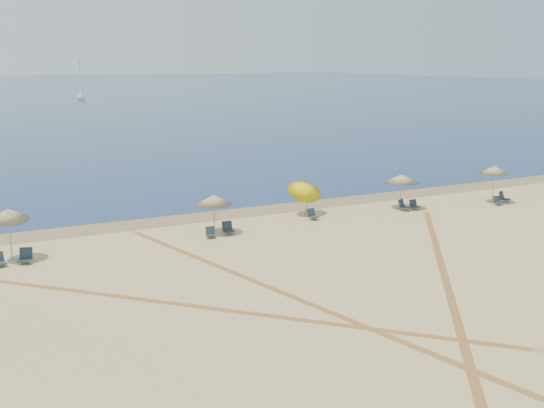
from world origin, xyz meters
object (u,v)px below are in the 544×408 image
at_px(chair_7, 403,206).
at_px(chair_10, 504,197).
at_px(umbrella_1, 8,214).
at_px(umbrella_5, 494,170).
at_px(umbrella_2, 214,200).
at_px(sailboat_1, 80,87).
at_px(chair_9, 498,201).
at_px(chair_5, 228,228).
at_px(chair_6, 312,215).
at_px(umbrella_4, 402,179).
at_px(chair_8, 414,205).
at_px(chair_4, 210,233).
at_px(chair_3, 25,257).
at_px(umbrella_3, 305,188).

bearing_deg(chair_7, chair_10, -30.31).
xyz_separation_m(umbrella_1, umbrella_5, (30.71, -0.58, -0.05)).
height_order(umbrella_2, chair_10, umbrella_2).
bearing_deg(sailboat_1, chair_9, -80.56).
relative_size(chair_5, chair_6, 1.02).
relative_size(umbrella_4, chair_6, 3.26).
distance_m(umbrella_1, umbrella_5, 30.71).
bearing_deg(chair_9, chair_8, 177.77).
height_order(umbrella_2, chair_4, umbrella_2).
height_order(chair_3, chair_4, chair_3).
bearing_deg(sailboat_1, chair_3, -93.09).
xyz_separation_m(umbrella_5, chair_4, (-20.58, 0.09, -1.98)).
relative_size(chair_4, chair_9, 1.02).
bearing_deg(chair_3, umbrella_3, 27.34).
bearing_deg(chair_3, chair_5, 21.57).
distance_m(umbrella_3, umbrella_4, 6.64).
bearing_deg(umbrella_1, chair_3, -55.00).
distance_m(umbrella_4, chair_5, 12.78).
relative_size(chair_5, chair_9, 1.08).
relative_size(umbrella_1, chair_5, 3.68).
bearing_deg(chair_10, umbrella_5, 140.56).
bearing_deg(chair_6, chair_7, -12.48).
xyz_separation_m(umbrella_4, chair_8, (0.66, -0.56, -1.71)).
bearing_deg(chair_5, chair_10, 3.29).
height_order(chair_5, chair_6, chair_5).
bearing_deg(chair_7, chair_4, 158.75).
bearing_deg(chair_6, umbrella_1, 174.28).
xyz_separation_m(umbrella_3, chair_5, (-6.12, -2.08, -1.38)).
bearing_deg(chair_8, umbrella_3, 175.89).
relative_size(umbrella_4, chair_7, 2.63).
distance_m(umbrella_4, chair_3, 23.51).
bearing_deg(chair_9, chair_7, -179.54).
bearing_deg(umbrella_2, chair_8, -0.65).
bearing_deg(chair_6, chair_5, 179.72).
relative_size(umbrella_1, umbrella_5, 1.03).
xyz_separation_m(umbrella_1, chair_5, (11.31, -0.15, -1.98)).
xyz_separation_m(chair_5, chair_9, (19.09, -1.24, -0.05)).
bearing_deg(chair_8, chair_6, -173.86).
bearing_deg(chair_7, chair_3, 158.47).
height_order(chair_6, sailboat_1, sailboat_1).
height_order(umbrella_5, chair_4, umbrella_5).
bearing_deg(chair_5, chair_8, 6.59).
distance_m(umbrella_3, umbrella_5, 13.53).
xyz_separation_m(chair_3, sailboat_1, (26.65, 134.86, 2.57)).
relative_size(umbrella_5, chair_3, 3.02).
bearing_deg(umbrella_5, chair_3, -179.62).
relative_size(umbrella_1, chair_9, 3.99).
xyz_separation_m(umbrella_5, sailboat_1, (-3.50, 134.66, 0.65)).
relative_size(umbrella_2, chair_4, 3.30).
relative_size(chair_3, chair_10, 0.99).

